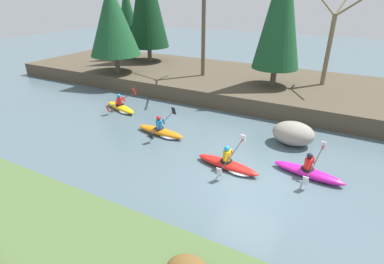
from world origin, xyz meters
TOP-DOWN VIEW (x-y plane):
  - ground_plane at (0.00, 0.00)m, footprint 90.00×90.00m
  - riverbank_far at (0.00, 10.72)m, footprint 44.00×9.07m
  - conifer_tree_far_left at (-15.42, 12.17)m, footprint 2.32×2.32m
  - conifer_tree_mid_left at (-12.99, 7.61)m, footprint 3.64×3.64m
  - conifer_tree_centre at (-1.77, 9.62)m, footprint 2.90×2.90m
  - bare_tree_upstream at (-6.88, 9.87)m, footprint 4.26×4.21m
  - bare_tree_mid_upstream at (1.08, 11.42)m, footprint 3.20×3.17m
  - kayaker_lead at (1.90, 1.22)m, footprint 2.80×2.07m
  - kayaker_middle at (-0.99, 0.28)m, footprint 2.79×2.07m
  - kayaker_trailing at (-5.15, 1.65)m, footprint 2.79×2.07m
  - kayaker_far_back at (-9.18, 3.37)m, footprint 2.76×2.02m
  - boulder_midstream at (0.77, 3.76)m, footprint 1.91×1.49m

SIDE VIEW (x-z plane):
  - ground_plane at x=0.00m, z-range 0.00..0.00m
  - kayaker_middle at x=-0.99m, z-range -0.40..0.80m
  - kayaker_trailing at x=-5.15m, z-range -0.40..0.80m
  - kayaker_far_back at x=-9.18m, z-range -0.40..0.80m
  - kayaker_lead at x=1.90m, z-range -0.38..0.82m
  - riverbank_far at x=0.00m, z-range 0.00..0.99m
  - boulder_midstream at x=0.77m, z-range 0.00..1.08m
  - bare_tree_mid_upstream at x=1.08m, z-range 0.83..6.61m
  - conifer_tree_far_left at x=-15.42m, z-range 1.51..7.79m
  - bare_tree_upstream at x=-6.88m, z-range 0.76..8.56m
  - conifer_tree_mid_left at x=-12.99m, z-range 1.62..7.88m
  - conifer_tree_centre at x=-1.77m, z-range 1.55..9.66m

